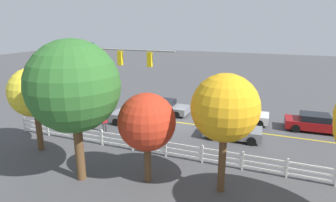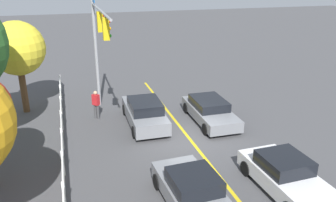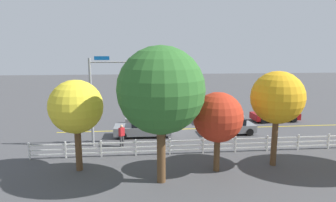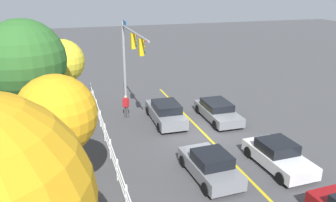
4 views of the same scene
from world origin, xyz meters
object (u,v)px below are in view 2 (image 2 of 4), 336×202
object	(u,v)px
car_1	(192,190)
car_4	(145,112)
car_3	(285,175)
tree_2	(17,49)
car_0	(210,111)
pedestrian	(96,103)

from	to	relation	value
car_1	car_4	xyz separation A→B (m)	(7.65, -0.01, 0.04)
car_3	car_4	size ratio (longest dim) A/B	0.90
car_1	car_3	world-z (taller)	car_1
car_3	tree_2	distance (m)	16.01
car_1	tree_2	xyz separation A→B (m)	(11.63, 6.55, 3.25)
car_3	car_4	world-z (taller)	car_4
car_0	pedestrian	world-z (taller)	pedestrian
car_1	tree_2	size ratio (longest dim) A/B	0.75
car_3	pedestrian	world-z (taller)	pedestrian
car_4	car_3	bearing A→B (deg)	-152.35
pedestrian	car_0	bearing A→B (deg)	116.37
car_0	tree_2	distance (m)	11.70
car_0	car_4	world-z (taller)	car_4
car_0	pedestrian	xyz separation A→B (m)	(2.28, 6.19, 0.28)
car_4	tree_2	bearing A→B (deg)	59.98
car_4	pedestrian	distance (m)	3.01
car_3	car_1	bearing A→B (deg)	-93.30
car_0	car_3	xyz separation A→B (m)	(-7.12, -0.16, 0.02)
pedestrian	car_1	bearing A→B (deg)	61.57
car_0	car_3	size ratio (longest dim) A/B	1.09
car_0	car_1	size ratio (longest dim) A/B	1.13
car_4	pedestrian	world-z (taller)	pedestrian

